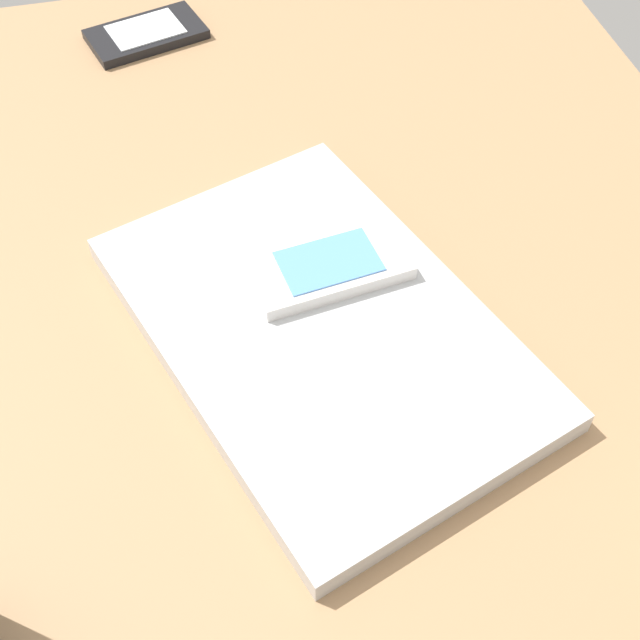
# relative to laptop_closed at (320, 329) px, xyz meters

# --- Properties ---
(desk_surface) EXTENTS (1.20, 0.80, 0.03)m
(desk_surface) POSITION_rel_laptop_closed_xyz_m (0.09, -0.02, -0.02)
(desk_surface) COLOR #9E7751
(desk_surface) RESTS_ON ground
(laptop_closed) EXTENTS (0.38, 0.31, 0.02)m
(laptop_closed) POSITION_rel_laptop_closed_xyz_m (0.00, 0.00, 0.00)
(laptop_closed) COLOR #B7BABC
(laptop_closed) RESTS_ON desk_surface
(cell_phone_on_laptop) EXTENTS (0.07, 0.12, 0.01)m
(cell_phone_on_laptop) POSITION_rel_laptop_closed_xyz_m (-0.04, 0.02, 0.02)
(cell_phone_on_laptop) COLOR silver
(cell_phone_on_laptop) RESTS_ON laptop_closed
(cell_phone_on_desk) EXTENTS (0.09, 0.13, 0.01)m
(cell_phone_on_desk) POSITION_rel_laptop_closed_xyz_m (-0.42, -0.08, -0.00)
(cell_phone_on_desk) COLOR black
(cell_phone_on_desk) RESTS_ON desk_surface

